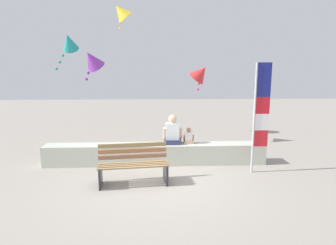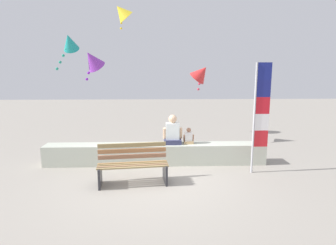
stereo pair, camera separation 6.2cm
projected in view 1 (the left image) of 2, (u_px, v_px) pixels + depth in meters
name	position (u px, v px, depth m)	size (l,w,h in m)	color
ground_plane	(155.00, 180.00, 6.67)	(40.00, 40.00, 0.00)	gray
seawall_ledge	(155.00, 154.00, 7.84)	(6.01, 0.54, 0.55)	beige
park_bench	(133.00, 165.00, 6.45)	(1.63, 0.78, 0.88)	#987F51
person_adult	(173.00, 132.00, 7.80)	(0.53, 0.39, 0.80)	#303354
person_child	(189.00, 137.00, 7.84)	(0.29, 0.21, 0.44)	tan
flag_banner	(259.00, 111.00, 6.94)	(0.39, 0.05, 2.73)	#B7B7BC
kite_purple	(92.00, 60.00, 7.90)	(0.85, 0.87, 0.93)	purple
kite_yellow	(121.00, 12.00, 10.39)	(0.94, 0.80, 0.98)	yellow
kite_red	(201.00, 73.00, 9.69)	(0.96, 0.88, 0.96)	red
kite_teal	(69.00, 42.00, 7.77)	(0.67, 0.63, 1.06)	teal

